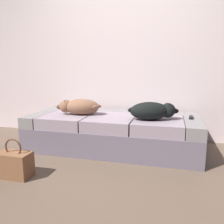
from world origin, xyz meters
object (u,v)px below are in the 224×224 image
at_px(dog_dark, 153,111).
at_px(handbag, 14,164).
at_px(couch, 113,132).
at_px(dog_tan, 79,107).
at_px(tv_remote, 191,117).

bearing_deg(dog_dark, handbag, -144.06).
height_order(couch, dog_dark, dog_dark).
bearing_deg(dog_dark, couch, 164.21).
relative_size(dog_tan, handbag, 1.56).
bearing_deg(dog_dark, dog_tan, 175.42).
bearing_deg(handbag, dog_dark, 35.94).
bearing_deg(tv_remote, handbag, -141.19).
xyz_separation_m(dog_dark, tv_remote, (0.44, 0.19, -0.09)).
distance_m(couch, tv_remote, 0.98).
xyz_separation_m(couch, dog_dark, (0.51, -0.14, 0.33)).
relative_size(dog_tan, dog_dark, 1.00).
height_order(tv_remote, handbag, tv_remote).
height_order(dog_tan, dog_dark, dog_dark).
bearing_deg(handbag, couch, 55.50).
bearing_deg(dog_tan, dog_dark, -4.58).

